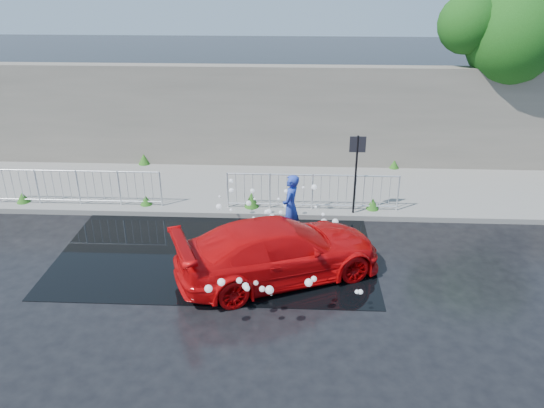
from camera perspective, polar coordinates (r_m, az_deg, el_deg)
The scene contains 13 objects.
ground at distance 13.17m, azimuth -8.67°, elevation -6.99°, with size 90.00×90.00×0.00m, color black.
pavement at distance 17.53m, azimuth -5.68°, elevation 1.77°, with size 30.00×4.00×0.15m, color slate.
curb at distance 15.73m, azimuth -6.68°, elevation -1.03°, with size 30.00×0.25×0.16m, color slate.
retaining_wall at distance 19.00m, azimuth -4.99°, elevation 9.44°, with size 30.00×0.60×3.50m, color #5F5950.
puddle at distance 13.93m, azimuth -5.89°, elevation -4.91°, with size 8.00×5.00×0.01m, color black.
sign_post at distance 15.08m, azimuth 9.07°, elevation 4.45°, with size 0.45×0.06×2.50m.
tree at distance 19.81m, azimuth 24.61°, elevation 16.44°, with size 5.00×3.09×6.22m.
railing_left at distance 16.87m, azimuth -20.14°, elevation 1.82°, with size 5.05×0.05×1.10m.
railing_right at distance 15.59m, azimuth 4.36°, elevation 1.47°, with size 5.05×0.05×1.10m.
weeds at distance 16.97m, azimuth -6.14°, elevation 1.91°, with size 12.17×3.93×0.46m.
water_spray at distance 13.11m, azimuth 0.62°, elevation -3.34°, with size 3.65×5.59×1.11m.
red_car at distance 12.42m, azimuth 0.79°, elevation -4.99°, with size 1.98×4.87×1.41m, color #C3070A.
person at distance 14.09m, azimuth 2.01°, elevation -0.32°, with size 0.66×0.43×1.81m, color #223BAC.
Camera 1 is at (2.49, -10.98, 6.83)m, focal length 35.00 mm.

